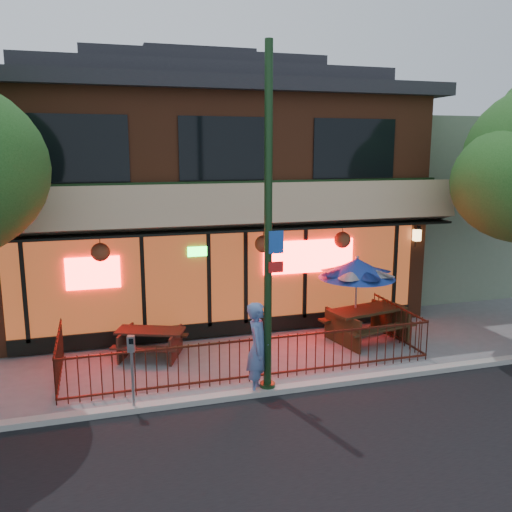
{
  "coord_description": "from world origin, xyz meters",
  "views": [
    {
      "loc": [
        -3.21,
        -10.47,
        4.99
      ],
      "look_at": [
        0.46,
        2.0,
        2.42
      ],
      "focal_mm": 38.0,
      "sensor_mm": 36.0,
      "label": 1
    }
  ],
  "objects_px": {
    "picnic_table_left": "(151,339)",
    "pedestrian": "(258,348)",
    "picnic_table_right": "(367,319)",
    "patio_umbrella": "(357,268)",
    "street_light": "(268,244)",
    "parking_meter_near": "(132,361)"
  },
  "relations": [
    {
      "from": "picnic_table_left",
      "to": "patio_umbrella",
      "type": "distance_m",
      "value": 5.55
    },
    {
      "from": "picnic_table_right",
      "to": "pedestrian",
      "type": "distance_m",
      "value": 4.28
    },
    {
      "from": "street_light",
      "to": "picnic_table_right",
      "type": "height_order",
      "value": "street_light"
    },
    {
      "from": "picnic_table_right",
      "to": "patio_umbrella",
      "type": "relative_size",
      "value": 1.02
    },
    {
      "from": "pedestrian",
      "to": "parking_meter_near",
      "type": "distance_m",
      "value": 2.56
    },
    {
      "from": "picnic_table_right",
      "to": "parking_meter_near",
      "type": "bearing_deg",
      "value": -159.49
    },
    {
      "from": "picnic_table_left",
      "to": "street_light",
      "type": "bearing_deg",
      "value": -51.32
    },
    {
      "from": "picnic_table_left",
      "to": "pedestrian",
      "type": "height_order",
      "value": "pedestrian"
    },
    {
      "from": "street_light",
      "to": "pedestrian",
      "type": "bearing_deg",
      "value": 164.57
    },
    {
      "from": "patio_umbrella",
      "to": "street_light",
      "type": "bearing_deg",
      "value": -143.22
    },
    {
      "from": "parking_meter_near",
      "to": "pedestrian",
      "type": "bearing_deg",
      "value": 2.93
    },
    {
      "from": "picnic_table_left",
      "to": "picnic_table_right",
      "type": "distance_m",
      "value": 5.63
    },
    {
      "from": "street_light",
      "to": "picnic_table_right",
      "type": "bearing_deg",
      "value": 32.95
    },
    {
      "from": "pedestrian",
      "to": "street_light",
      "type": "bearing_deg",
      "value": -81.69
    },
    {
      "from": "picnic_table_left",
      "to": "picnic_table_right",
      "type": "relative_size",
      "value": 0.84
    },
    {
      "from": "picnic_table_right",
      "to": "parking_meter_near",
      "type": "xyz_separation_m",
      "value": [
        -6.21,
        -2.32,
        0.46
      ]
    },
    {
      "from": "picnic_table_left",
      "to": "patio_umbrella",
      "type": "relative_size",
      "value": 0.86
    },
    {
      "from": "picnic_table_right",
      "to": "patio_umbrella",
      "type": "bearing_deg",
      "value": 152.69
    },
    {
      "from": "pedestrian",
      "to": "picnic_table_left",
      "type": "bearing_deg",
      "value": 60.38
    },
    {
      "from": "picnic_table_right",
      "to": "pedestrian",
      "type": "height_order",
      "value": "pedestrian"
    },
    {
      "from": "pedestrian",
      "to": "parking_meter_near",
      "type": "relative_size",
      "value": 1.27
    },
    {
      "from": "picnic_table_right",
      "to": "patio_umbrella",
      "type": "xyz_separation_m",
      "value": [
        -0.27,
        0.14,
        1.37
      ]
    }
  ]
}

